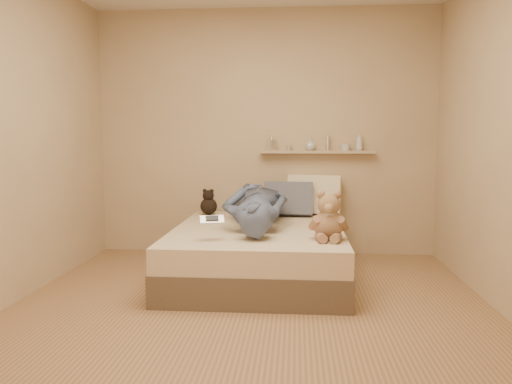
# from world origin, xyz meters

# --- Properties ---
(room) EXTENTS (3.80, 3.80, 3.80)m
(room) POSITION_xyz_m (0.00, 0.00, 1.30)
(room) COLOR #A17453
(room) RESTS_ON ground
(bed) EXTENTS (1.50, 1.90, 0.45)m
(bed) POSITION_xyz_m (0.00, 0.93, 0.22)
(bed) COLOR brown
(bed) RESTS_ON floor
(game_console) EXTENTS (0.20, 0.13, 0.06)m
(game_console) POSITION_xyz_m (-0.32, 0.33, 0.62)
(game_console) COLOR silver
(game_console) RESTS_ON bed
(teddy_bear) EXTENTS (0.33, 0.31, 0.39)m
(teddy_bear) POSITION_xyz_m (0.59, 0.43, 0.61)
(teddy_bear) COLOR #A37E59
(teddy_bear) RESTS_ON bed
(dark_plush) EXTENTS (0.18, 0.18, 0.27)m
(dark_plush) POSITION_xyz_m (-0.58, 1.64, 0.57)
(dark_plush) COLOR black
(dark_plush) RESTS_ON bed
(pillow_cream) EXTENTS (0.59, 0.35, 0.43)m
(pillow_cream) POSITION_xyz_m (0.52, 1.76, 0.65)
(pillow_cream) COLOR beige
(pillow_cream) RESTS_ON bed
(pillow_grey) EXTENTS (0.51, 0.28, 0.37)m
(pillow_grey) POSITION_xyz_m (0.25, 1.62, 0.62)
(pillow_grey) COLOR slate
(pillow_grey) RESTS_ON bed
(person) EXTENTS (0.66, 1.64, 0.39)m
(person) POSITION_xyz_m (-0.03, 1.08, 0.64)
(person) COLOR #475670
(person) RESTS_ON bed
(wall_shelf) EXTENTS (1.20, 0.12, 0.03)m
(wall_shelf) POSITION_xyz_m (0.55, 1.84, 1.10)
(wall_shelf) COLOR tan
(wall_shelf) RESTS_ON wall_back
(shelf_bottles) EXTENTS (1.02, 0.13, 0.18)m
(shelf_bottles) POSITION_xyz_m (0.54, 1.84, 1.19)
(shelf_bottles) COLOR silver
(shelf_bottles) RESTS_ON wall_shelf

